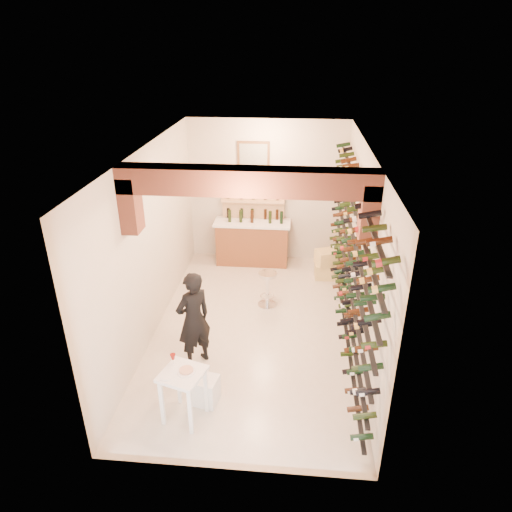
{
  "coord_description": "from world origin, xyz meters",
  "views": [
    {
      "loc": [
        0.66,
        -6.85,
        4.76
      ],
      "look_at": [
        0.0,
        0.3,
        1.3
      ],
      "focal_mm": 32.22,
      "sensor_mm": 36.0,
      "label": 1
    }
  ],
  "objects": [
    {
      "name": "white_stool",
      "position": [
        -0.51,
        -1.89,
        0.2
      ],
      "size": [
        0.38,
        0.38,
        0.41
      ],
      "primitive_type": "cube",
      "rotation": [
        0.0,
        0.0,
        -0.2
      ],
      "color": "white",
      "rests_on": "ground"
    },
    {
      "name": "back_shelving",
      "position": [
        -0.3,
        2.89,
        1.17
      ],
      "size": [
        1.4,
        0.31,
        2.73
      ],
      "color": "#DEAD7D",
      "rests_on": "ground"
    },
    {
      "name": "chrome_barstool",
      "position": [
        0.18,
        0.8,
        0.41
      ],
      "size": [
        0.37,
        0.37,
        0.72
      ],
      "rotation": [
        0.0,
        0.0,
        -0.13
      ],
      "color": "silver",
      "rests_on": "ground"
    },
    {
      "name": "ground",
      "position": [
        0.0,
        0.0,
        0.0
      ],
      "size": [
        6.0,
        6.0,
        0.0
      ],
      "primitive_type": "plane",
      "color": "beige",
      "rests_on": "ground"
    },
    {
      "name": "tasting_table",
      "position": [
        -0.74,
        -2.21,
        0.64
      ],
      "size": [
        0.67,
        0.67,
        0.94
      ],
      "rotation": [
        0.0,
        0.0,
        -0.3
      ],
      "color": "white",
      "rests_on": "ground"
    },
    {
      "name": "person",
      "position": [
        -0.85,
        -1.01,
        0.81
      ],
      "size": [
        0.69,
        0.69,
        1.61
      ],
      "primitive_type": "imported",
      "rotation": [
        0.0,
        0.0,
        3.91
      ],
      "color": "black",
      "rests_on": "ground"
    },
    {
      "name": "wine_rack",
      "position": [
        1.53,
        0.0,
        1.55
      ],
      "size": [
        0.32,
        5.7,
        2.56
      ],
      "color": "black",
      "rests_on": "ground"
    },
    {
      "name": "crate_lower",
      "position": [
        1.4,
        2.07,
        0.17
      ],
      "size": [
        0.57,
        0.41,
        0.33
      ],
      "primitive_type": "cube",
      "rotation": [
        0.0,
        0.0,
        0.03
      ],
      "color": "#D5B974",
      "rests_on": "ground"
    },
    {
      "name": "room_shell",
      "position": [
        0.0,
        -0.26,
        2.25
      ],
      "size": [
        3.52,
        6.02,
        3.21
      ],
      "color": "beige",
      "rests_on": "ground"
    },
    {
      "name": "back_counter",
      "position": [
        -0.3,
        2.65,
        0.53
      ],
      "size": [
        1.7,
        0.62,
        1.29
      ],
      "color": "brown",
      "rests_on": "ground"
    },
    {
      "name": "crate_upper",
      "position": [
        1.4,
        2.07,
        0.49
      ],
      "size": [
        0.63,
        0.53,
        0.31
      ],
      "primitive_type": "cube",
      "rotation": [
        0.0,
        0.0,
        0.37
      ],
      "color": "#D5B974",
      "rests_on": "crate_lower"
    }
  ]
}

